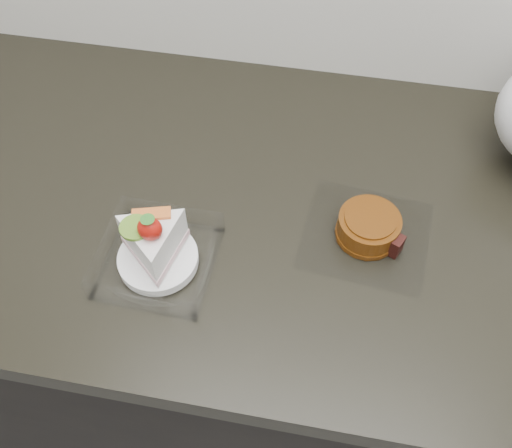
{
  "coord_description": "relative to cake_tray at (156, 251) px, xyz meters",
  "views": [
    {
      "loc": [
        -0.06,
        1.16,
        1.57
      ],
      "look_at": [
        -0.14,
        1.61,
        0.94
      ],
      "focal_mm": 40.0,
      "sensor_mm": 36.0,
      "label": 1
    }
  ],
  "objects": [
    {
      "name": "counter",
      "position": [
        0.27,
        0.14,
        -0.48
      ],
      "size": [
        2.04,
        0.64,
        0.9
      ],
      "color": "black",
      "rests_on": "ground"
    },
    {
      "name": "cake_tray",
      "position": [
        0.0,
        0.0,
        0.0
      ],
      "size": [
        0.15,
        0.15,
        0.12
      ],
      "rotation": [
        0.0,
        0.0,
        -0.04
      ],
      "color": "white",
      "rests_on": "counter"
    },
    {
      "name": "mooncake_wrap",
      "position": [
        0.28,
        0.1,
        -0.02
      ],
      "size": [
        0.19,
        0.18,
        0.04
      ],
      "rotation": [
        0.0,
        0.0,
        0.07
      ],
      "color": "white",
      "rests_on": "counter"
    }
  ]
}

